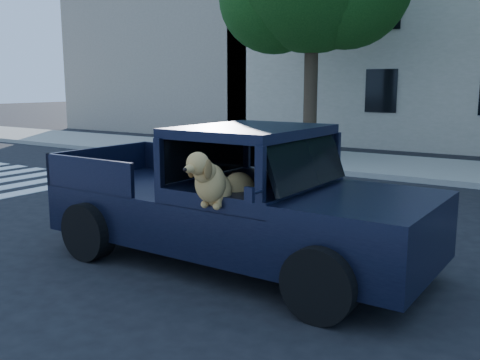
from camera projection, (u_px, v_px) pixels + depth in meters
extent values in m
plane|color=black|center=(261.00, 259.00, 7.57)|extent=(120.00, 120.00, 0.00)
cube|color=gray|center=(430.00, 169.00, 15.10)|extent=(60.00, 4.00, 0.15)
cylinder|color=#332619|center=(310.00, 92.00, 17.23)|extent=(0.44, 0.44, 4.40)
cube|color=tan|center=(183.00, 55.00, 28.56)|extent=(12.00, 6.00, 8.00)
cube|color=black|center=(235.00, 218.00, 7.31)|extent=(5.35, 2.11, 0.68)
cube|color=black|center=(369.00, 205.00, 6.18)|extent=(1.56, 2.07, 0.16)
cube|color=black|center=(251.00, 131.00, 6.95)|extent=(1.61, 1.99, 0.12)
cube|color=black|center=(307.00, 163.00, 6.56)|extent=(0.28, 1.76, 0.58)
cube|color=black|center=(244.00, 215.00, 6.64)|extent=(0.57, 0.57, 0.39)
cube|color=black|center=(249.00, 195.00, 5.55)|extent=(0.10, 0.05, 0.16)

